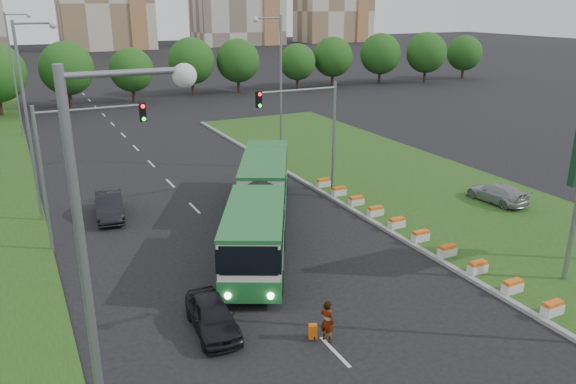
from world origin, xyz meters
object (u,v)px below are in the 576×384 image
car_left_far (110,206)px  pedestrian (327,321)px  car_left_near (212,316)px  shopping_trolley (313,331)px  car_median (497,193)px  articulated_bus (254,204)px  traffic_mast_left (72,153)px  traffic_mast_median (313,123)px

car_left_far → pedestrian: size_ratio=2.57×
car_left_near → car_left_far: car_left_far is taller
pedestrian → shopping_trolley: pedestrian is taller
shopping_trolley → car_median: bearing=46.2°
car_left_far → car_median: size_ratio=1.06×
shopping_trolley → articulated_bus: bearing=100.7°
traffic_mast_left → car_left_far: size_ratio=1.73×
traffic_mast_median → pedestrian: bearing=-116.8°
traffic_mast_left → shopping_trolley: 16.28m
car_left_far → pedestrian: pedestrian is taller
traffic_mast_median → car_median: 13.23m
traffic_mast_left → shopping_trolley: traffic_mast_left is taller
shopping_trolley → car_left_far: bearing=127.9°
pedestrian → shopping_trolley: 0.86m
car_left_far → pedestrian: (5.38, -17.93, 0.14)m
traffic_mast_left → pedestrian: 16.66m
traffic_mast_left → shopping_trolley: size_ratio=13.67×
traffic_mast_left → car_median: bearing=-11.7°
articulated_bus → traffic_mast_left: bearing=-168.6°
car_left_far → shopping_trolley: (4.98, -17.48, -0.47)m
car_median → pedestrian: (-18.36, -8.87, 0.12)m
traffic_mast_median → traffic_mast_left: bearing=-176.2°
traffic_mast_left → car_left_far: (2.10, 3.72, -4.59)m
car_left_far → car_median: (23.74, -9.05, 0.02)m
traffic_mast_left → articulated_bus: bearing=-15.7°
articulated_bus → car_left_near: 10.54m
traffic_mast_median → car_left_near: bearing=-132.8°
traffic_mast_left → articulated_bus: traffic_mast_left is taller
pedestrian → shopping_trolley: (-0.40, 0.45, -0.61)m
pedestrian → car_left_near: bearing=33.8°
traffic_mast_median → articulated_bus: traffic_mast_median is taller
articulated_bus → car_median: size_ratio=4.17×
car_left_near → car_left_far: 15.23m
car_left_near → pedestrian: (3.85, -2.77, 0.20)m
pedestrian → traffic_mast_median: bearing=-47.3°
articulated_bus → traffic_mast_median: bearing=58.9°
car_median → shopping_trolley: (-18.76, -8.42, -0.49)m
pedestrian → shopping_trolley: bearing=21.4°
car_left_far → articulated_bus: bearing=-34.2°
traffic_mast_left → articulated_bus: 10.28m
car_left_far → pedestrian: bearing=-66.1°
traffic_mast_left → car_left_far: 6.27m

